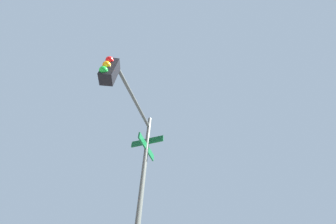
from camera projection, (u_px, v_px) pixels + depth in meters
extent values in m
cylinder|color=#474C47|center=(139.00, 212.00, 3.81)|extent=(0.12, 0.12, 5.91)
cylinder|color=#474C47|center=(134.00, 99.00, 5.07)|extent=(0.98, 2.17, 0.09)
cube|color=black|center=(110.00, 71.00, 4.01)|extent=(0.28, 0.28, 0.80)
sphere|color=red|center=(109.00, 60.00, 4.11)|extent=(0.18, 0.18, 0.18)
sphere|color=orange|center=(107.00, 65.00, 3.92)|extent=(0.18, 0.18, 0.18)
sphere|color=green|center=(103.00, 70.00, 3.73)|extent=(0.18, 0.18, 0.18)
cube|color=#0F5128|center=(147.00, 147.00, 5.15)|extent=(0.46, 1.03, 0.20)
cube|color=#0F5128|center=(147.00, 141.00, 5.32)|extent=(0.94, 0.42, 0.20)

